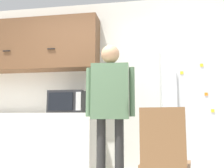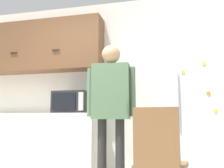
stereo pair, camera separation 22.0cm
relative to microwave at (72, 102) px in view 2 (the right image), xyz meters
name	(u,v)px [view 2 (the right image)]	position (x,y,z in m)	size (l,w,h in m)	color
back_wall	(112,85)	(0.50, 0.40, 0.29)	(6.00, 0.06, 2.70)	silver
counter	(32,144)	(-0.66, 0.07, -0.61)	(2.08, 0.60, 0.91)	silver
upper_cabinets	(40,47)	(-0.66, 0.20, 0.93)	(2.08, 0.35, 0.82)	brown
microwave	(72,102)	(0.00, 0.00, 0.00)	(0.49, 0.39, 0.31)	#232326
person	(111,98)	(0.67, -0.38, 0.02)	(0.61, 0.25, 1.76)	black
refrigerator	(194,112)	(1.68, 0.01, -0.15)	(0.75, 0.73, 1.83)	silver
chair	(159,157)	(1.28, -1.13, -0.56)	(0.48, 0.48, 0.93)	brown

